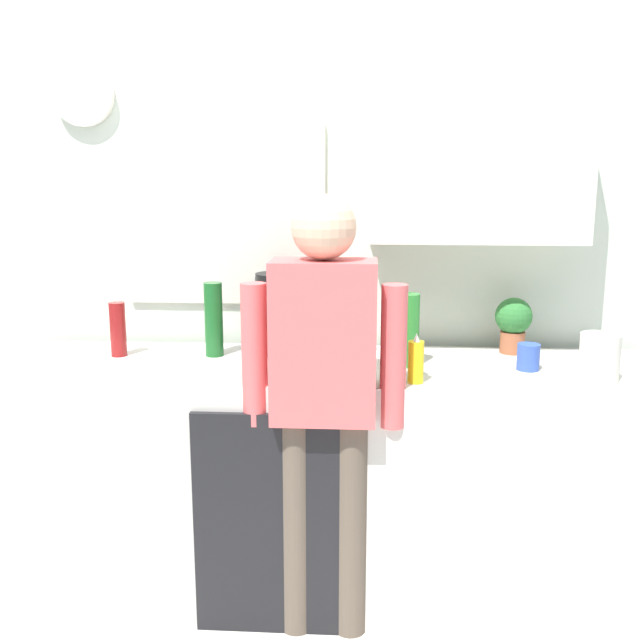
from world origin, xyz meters
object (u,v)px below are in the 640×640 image
(bottle_red_vinegar, at_px, (118,329))
(storage_canister, at_px, (599,357))
(coffee_maker, at_px, (278,316))
(bottle_green_wine, at_px, (214,319))
(bottle_amber_beer, at_px, (357,328))
(dish_soap, at_px, (416,361))
(cup_blue_mug, at_px, (528,357))
(potted_plant, at_px, (513,322))
(person_at_sink, at_px, (323,384))
(bottle_clear_soda, at_px, (407,330))

(bottle_red_vinegar, xyz_separation_m, storage_canister, (1.83, -0.24, -0.03))
(coffee_maker, height_order, bottle_green_wine, coffee_maker)
(bottle_red_vinegar, bearing_deg, bottle_amber_beer, 4.20)
(bottle_amber_beer, height_order, bottle_green_wine, bottle_green_wine)
(bottle_amber_beer, bearing_deg, dish_soap, -60.48)
(cup_blue_mug, bearing_deg, bottle_red_vinegar, 176.07)
(potted_plant, bearing_deg, bottle_red_vinegar, -174.59)
(cup_blue_mug, bearing_deg, bottle_green_wine, 173.52)
(person_at_sink, bearing_deg, bottle_red_vinegar, 165.80)
(coffee_maker, distance_m, cup_blue_mug, 1.01)
(bottle_amber_beer, relative_size, person_at_sink, 0.14)
(bottle_amber_beer, distance_m, storage_canister, 0.92)
(storage_canister, bearing_deg, bottle_amber_beer, 160.41)
(bottle_clear_soda, bearing_deg, dish_soap, -85.53)
(bottle_red_vinegar, bearing_deg, bottle_green_wine, 4.18)
(dish_soap, height_order, person_at_sink, person_at_sink)
(bottle_clear_soda, relative_size, storage_canister, 1.65)
(coffee_maker, xyz_separation_m, bottle_amber_beer, (0.33, -0.05, -0.03))
(person_at_sink, bearing_deg, dish_soap, 21.41)
(bottle_green_wine, distance_m, cup_blue_mug, 1.24)
(potted_plant, relative_size, storage_canister, 1.35)
(bottle_red_vinegar, xyz_separation_m, person_at_sink, (0.85, -0.38, -0.10))
(coffee_maker, xyz_separation_m, dish_soap, (0.54, -0.43, -0.07))
(coffee_maker, xyz_separation_m, person_at_sink, (0.22, -0.50, -0.14))
(bottle_clear_soda, bearing_deg, bottle_amber_beer, 143.05)
(bottle_red_vinegar, relative_size, storage_canister, 1.29)
(bottle_amber_beer, bearing_deg, person_at_sink, -103.60)
(coffee_maker, height_order, dish_soap, coffee_maker)
(bottle_clear_soda, xyz_separation_m, cup_blue_mug, (0.45, -0.03, -0.09))
(bottle_amber_beer, height_order, cup_blue_mug, bottle_amber_beer)
(dish_soap, bearing_deg, potted_plant, 47.08)
(coffee_maker, relative_size, dish_soap, 1.83)
(bottle_green_wine, height_order, person_at_sink, person_at_sink)
(coffee_maker, distance_m, person_at_sink, 0.56)
(bottle_amber_beer, relative_size, storage_canister, 1.35)
(bottle_amber_beer, bearing_deg, bottle_green_wine, -175.78)
(bottle_amber_beer, distance_m, bottle_red_vinegar, 0.96)
(cup_blue_mug, bearing_deg, dish_soap, -155.66)
(bottle_amber_beer, distance_m, person_at_sink, 0.47)
(coffee_maker, bearing_deg, bottle_red_vinegar, -168.85)
(potted_plant, bearing_deg, cup_blue_mug, -88.42)
(cup_blue_mug, distance_m, storage_canister, 0.26)
(bottle_red_vinegar, bearing_deg, bottle_clear_soda, -3.79)
(bottle_clear_soda, relative_size, dish_soap, 1.56)
(bottle_green_wine, relative_size, person_at_sink, 0.19)
(dish_soap, bearing_deg, coffee_maker, 141.45)
(bottle_amber_beer, bearing_deg, bottle_red_vinegar, -175.80)
(bottle_red_vinegar, relative_size, dish_soap, 1.22)
(bottle_red_vinegar, distance_m, person_at_sink, 0.94)
(cup_blue_mug, distance_m, potted_plant, 0.28)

